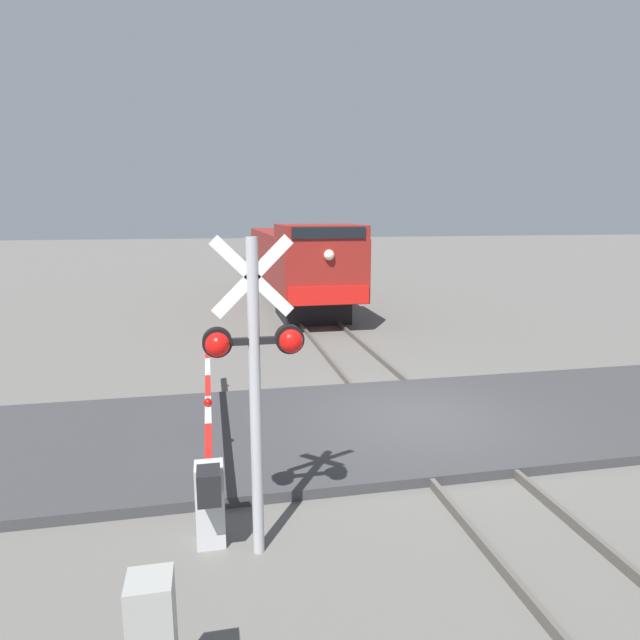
# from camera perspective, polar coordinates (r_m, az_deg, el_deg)

# --- Properties ---
(ground_plane) EXTENTS (160.00, 160.00, 0.00)m
(ground_plane) POSITION_cam_1_polar(r_m,az_deg,el_deg) (11.28, 10.16, -10.78)
(ground_plane) COLOR #605E59
(rail_track_left) EXTENTS (0.08, 80.00, 0.15)m
(rail_track_left) POSITION_cam_1_polar(r_m,az_deg,el_deg) (11.01, 6.64, -10.80)
(rail_track_left) COLOR #59544C
(rail_track_left) RESTS_ON ground_plane
(rail_track_right) EXTENTS (0.08, 80.00, 0.15)m
(rail_track_right) POSITION_cam_1_polar(r_m,az_deg,el_deg) (11.52, 13.55, -10.03)
(rail_track_right) COLOR #59544C
(rail_track_right) RESTS_ON ground_plane
(road_surface) EXTENTS (36.00, 4.80, 0.17)m
(road_surface) POSITION_cam_1_polar(r_m,az_deg,el_deg) (11.24, 10.18, -10.38)
(road_surface) COLOR #38383A
(road_surface) RESTS_ON ground_plane
(locomotive) EXTENTS (2.97, 14.27, 3.74)m
(locomotive) POSITION_cam_1_polar(r_m,az_deg,el_deg) (25.16, -2.45, 6.16)
(locomotive) COLOR black
(locomotive) RESTS_ON ground_plane
(crossing_signal) EXTENTS (1.18, 0.33, 3.94)m
(crossing_signal) POSITION_cam_1_polar(r_m,az_deg,el_deg) (6.44, -6.84, -4.64)
(crossing_signal) COLOR #ADADB2
(crossing_signal) RESTS_ON ground_plane
(crossing_gate) EXTENTS (0.36, 7.07, 1.19)m
(crossing_gate) POSITION_cam_1_polar(r_m,az_deg,el_deg) (8.36, -11.51, -13.27)
(crossing_gate) COLOR silver
(crossing_gate) RESTS_ON ground_plane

